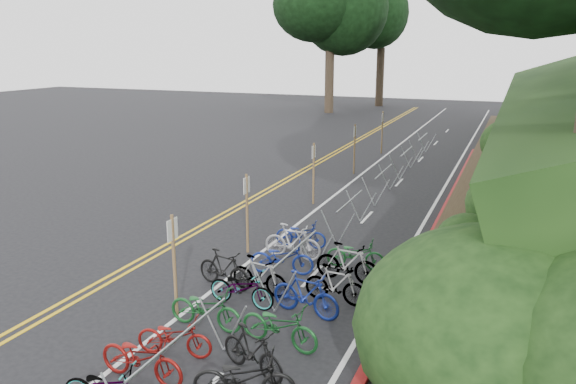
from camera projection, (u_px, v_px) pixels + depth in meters
name	position (u px, v px, depth m)	size (l,w,h in m)	color
ground	(131.00, 318.00, 13.23)	(120.00, 120.00, 0.00)	black
road_markings	(306.00, 209.00, 22.03)	(7.47, 80.00, 0.01)	gold
red_curb	(445.00, 210.00, 21.86)	(0.25, 28.00, 0.10)	maroon
bike_rack_front	(182.00, 349.00, 10.26)	(1.14, 3.23, 1.16)	#94979D
bike_racks_rest	(383.00, 178.00, 23.54)	(1.14, 23.00, 1.17)	#94979D
signpost_near	(174.00, 260.00, 12.87)	(0.08, 0.40, 2.55)	brown
signposts_rest	(336.00, 156.00, 25.18)	(0.08, 18.40, 2.50)	brown
bike_front	(224.00, 269.00, 14.84)	(1.72, 0.49, 1.03)	black
bike_valet	(262.00, 300.00, 13.09)	(3.15, 10.92, 1.09)	slate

